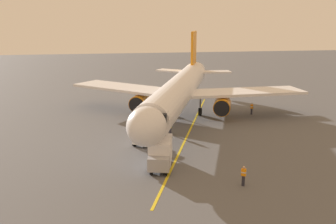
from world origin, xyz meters
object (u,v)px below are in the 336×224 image
object	(u,v)px
ground_crew_marshaller	(244,176)
ground_crew_wing_walker	(252,108)
ground_crew_loader	(170,127)
box_truck_portside	(160,153)
airplane	(179,91)
tug_near_nose	(144,139)

from	to	relation	value
ground_crew_marshaller	ground_crew_wing_walker	size ratio (longest dim) A/B	1.00
ground_crew_marshaller	ground_crew_loader	bearing A→B (deg)	-77.77
box_truck_portside	ground_crew_loader	bearing A→B (deg)	-105.70
ground_crew_marshaller	ground_crew_loader	xyz separation A→B (m)	(3.29, -15.18, 0.00)
ground_crew_wing_walker	airplane	bearing A→B (deg)	4.26
tug_near_nose	ground_crew_wing_walker	bearing A→B (deg)	-147.28
airplane	ground_crew_loader	size ratio (longest dim) A/B	22.68
ground_crew_marshaller	ground_crew_wing_walker	xyz separation A→B (m)	(-10.15, -22.87, 0.00)
ground_crew_marshaller	ground_crew_wing_walker	world-z (taller)	same
airplane	box_truck_portside	xyz separation A→B (m)	(5.35, 16.82, -2.62)
airplane	tug_near_nose	xyz separation A→B (m)	(6.12, 10.11, -3.30)
ground_crew_wing_walker	box_truck_portside	xyz separation A→B (m)	(16.23, 17.63, 0.50)
ground_crew_marshaller	ground_crew_loader	size ratio (longest dim) A/B	1.00
airplane	box_truck_portside	world-z (taller)	airplane
ground_crew_wing_walker	box_truck_portside	size ratio (longest dim) A/B	0.35
box_truck_portside	ground_crew_wing_walker	bearing A→B (deg)	-132.63
ground_crew_marshaller	box_truck_portside	size ratio (longest dim) A/B	0.35
ground_crew_wing_walker	tug_near_nose	size ratio (longest dim) A/B	0.62
tug_near_nose	ground_crew_loader	bearing A→B (deg)	-137.86
ground_crew_wing_walker	tug_near_nose	xyz separation A→B (m)	(17.00, 10.92, -0.18)
ground_crew_marshaller	tug_near_nose	bearing A→B (deg)	-60.17
ground_crew_loader	ground_crew_wing_walker	bearing A→B (deg)	-150.20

